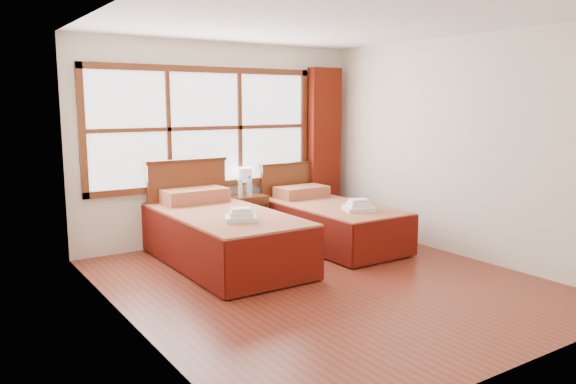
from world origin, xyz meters
TOP-DOWN VIEW (x-y plane):
  - floor at (0.00, 0.00)m, footprint 4.50×4.50m
  - ceiling at (0.00, 0.00)m, footprint 4.50×4.50m
  - wall_back at (0.00, 2.25)m, footprint 4.00×0.00m
  - wall_left at (-2.00, 0.00)m, footprint 0.00×4.50m
  - wall_right at (2.00, 0.00)m, footprint 0.00×4.50m
  - window at (-0.25, 2.21)m, footprint 3.16×0.06m
  - curtain at (1.60, 2.11)m, footprint 0.50×0.16m
  - bed_left at (-0.55, 1.20)m, footprint 1.15×2.23m
  - bed_right at (1.01, 1.20)m, footprint 1.02×2.04m
  - nightstand at (0.23, 1.99)m, footprint 0.46×0.45m
  - towels_left at (-0.60, 0.65)m, footprint 0.41×0.39m
  - towels_right at (1.03, 0.66)m, footprint 0.43×0.40m
  - lamp at (0.23, 2.05)m, footprint 0.19×0.19m
  - bottle_near at (0.09, 1.91)m, footprint 0.06×0.06m
  - bottle_far at (0.23, 1.92)m, footprint 0.07×0.07m

SIDE VIEW (x-z plane):
  - floor at x=0.00m, z-range 0.00..0.00m
  - bed_right at x=1.01m, z-range -0.19..0.80m
  - nightstand at x=0.23m, z-range 0.00..0.61m
  - bed_left at x=-0.55m, z-range -0.22..0.90m
  - towels_right at x=1.03m, z-range 0.51..0.66m
  - towels_left at x=-0.60m, z-range 0.58..0.72m
  - bottle_near at x=0.09m, z-range 0.60..0.82m
  - bottle_far at x=0.23m, z-range 0.60..0.87m
  - lamp at x=0.23m, z-range 0.68..1.05m
  - curtain at x=1.60m, z-range 0.02..2.32m
  - wall_back at x=0.00m, z-range -0.70..3.30m
  - wall_left at x=-2.00m, z-range -0.95..3.55m
  - wall_right at x=2.00m, z-range -0.95..3.55m
  - window at x=-0.25m, z-range 0.72..2.28m
  - ceiling at x=0.00m, z-range 2.60..2.60m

